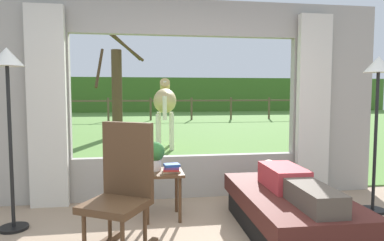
{
  "coord_description": "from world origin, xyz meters",
  "views": [
    {
      "loc": [
        -0.63,
        -2.25,
        1.38
      ],
      "look_at": [
        0.0,
        1.8,
        1.05
      ],
      "focal_mm": 32.77,
      "sensor_mm": 36.0,
      "label": 1
    }
  ],
  "objects_px": {
    "horse": "(165,101)",
    "pasture_tree": "(117,89)",
    "side_table": "(163,180)",
    "potted_plant": "(155,154)",
    "floor_lamp_right": "(378,87)",
    "reclining_person": "(292,183)",
    "recliner_sofa": "(289,212)",
    "book_stack": "(172,168)",
    "rocking_chair": "(122,190)",
    "floor_lamp_left": "(8,84)"
  },
  "relations": [
    {
      "from": "book_stack",
      "to": "floor_lamp_left",
      "type": "relative_size",
      "value": 0.11
    },
    {
      "from": "pasture_tree",
      "to": "rocking_chair",
      "type": "bearing_deg",
      "value": -86.64
    },
    {
      "from": "side_table",
      "to": "floor_lamp_right",
      "type": "xyz_separation_m",
      "value": [
        2.42,
        -0.17,
        1.01
      ]
    },
    {
      "from": "rocking_chair",
      "to": "pasture_tree",
      "type": "bearing_deg",
      "value": 123.14
    },
    {
      "from": "potted_plant",
      "to": "book_stack",
      "type": "bearing_deg",
      "value": -34.77
    },
    {
      "from": "reclining_person",
      "to": "pasture_tree",
      "type": "bearing_deg",
      "value": 105.65
    },
    {
      "from": "recliner_sofa",
      "to": "horse",
      "type": "height_order",
      "value": "horse"
    },
    {
      "from": "potted_plant",
      "to": "floor_lamp_left",
      "type": "distance_m",
      "value": 1.63
    },
    {
      "from": "reclining_person",
      "to": "potted_plant",
      "type": "distance_m",
      "value": 1.48
    },
    {
      "from": "side_table",
      "to": "horse",
      "type": "bearing_deg",
      "value": 85.19
    },
    {
      "from": "reclining_person",
      "to": "floor_lamp_right",
      "type": "bearing_deg",
      "value": 23.92
    },
    {
      "from": "side_table",
      "to": "potted_plant",
      "type": "distance_m",
      "value": 0.29
    },
    {
      "from": "side_table",
      "to": "potted_plant",
      "type": "relative_size",
      "value": 1.63
    },
    {
      "from": "floor_lamp_right",
      "to": "horse",
      "type": "bearing_deg",
      "value": 111.53
    },
    {
      "from": "recliner_sofa",
      "to": "floor_lamp_left",
      "type": "relative_size",
      "value": 0.95
    },
    {
      "from": "recliner_sofa",
      "to": "pasture_tree",
      "type": "bearing_deg",
      "value": 105.74
    },
    {
      "from": "recliner_sofa",
      "to": "book_stack",
      "type": "xyz_separation_m",
      "value": [
        -1.09,
        0.57,
        0.35
      ]
    },
    {
      "from": "book_stack",
      "to": "floor_lamp_left",
      "type": "xyz_separation_m",
      "value": [
        -1.6,
        -0.03,
        0.9
      ]
    },
    {
      "from": "floor_lamp_left",
      "to": "potted_plant",
      "type": "bearing_deg",
      "value": 6.07
    },
    {
      "from": "recliner_sofa",
      "to": "rocking_chair",
      "type": "bearing_deg",
      "value": -174.31
    },
    {
      "from": "recliner_sofa",
      "to": "potted_plant",
      "type": "relative_size",
      "value": 5.37
    },
    {
      "from": "horse",
      "to": "pasture_tree",
      "type": "xyz_separation_m",
      "value": [
        -1.3,
        2.44,
        0.33
      ]
    },
    {
      "from": "horse",
      "to": "pasture_tree",
      "type": "height_order",
      "value": "pasture_tree"
    },
    {
      "from": "pasture_tree",
      "to": "recliner_sofa",
      "type": "bearing_deg",
      "value": -75.54
    },
    {
      "from": "book_stack",
      "to": "rocking_chair",
      "type": "bearing_deg",
      "value": -125.63
    },
    {
      "from": "side_table",
      "to": "horse",
      "type": "xyz_separation_m",
      "value": [
        0.41,
        4.93,
        0.73
      ]
    },
    {
      "from": "recliner_sofa",
      "to": "floor_lamp_right",
      "type": "bearing_deg",
      "value": 21.92
    },
    {
      "from": "rocking_chair",
      "to": "side_table",
      "type": "bearing_deg",
      "value": 91.61
    },
    {
      "from": "reclining_person",
      "to": "pasture_tree",
      "type": "relative_size",
      "value": 0.46
    },
    {
      "from": "pasture_tree",
      "to": "reclining_person",
      "type": "bearing_deg",
      "value": -75.63
    },
    {
      "from": "horse",
      "to": "pasture_tree",
      "type": "distance_m",
      "value": 2.79
    },
    {
      "from": "potted_plant",
      "to": "pasture_tree",
      "type": "xyz_separation_m",
      "value": [
        -0.8,
        7.31,
        0.78
      ]
    },
    {
      "from": "pasture_tree",
      "to": "floor_lamp_right",
      "type": "bearing_deg",
      "value": -66.32
    },
    {
      "from": "reclining_person",
      "to": "horse",
      "type": "relative_size",
      "value": 0.79
    },
    {
      "from": "recliner_sofa",
      "to": "book_stack",
      "type": "relative_size",
      "value": 8.73
    },
    {
      "from": "reclining_person",
      "to": "pasture_tree",
      "type": "xyz_separation_m",
      "value": [
        -2.06,
        8.06,
        0.96
      ]
    },
    {
      "from": "rocking_chair",
      "to": "potted_plant",
      "type": "distance_m",
      "value": 0.89
    },
    {
      "from": "rocking_chair",
      "to": "book_stack",
      "type": "xyz_separation_m",
      "value": [
        0.5,
        0.7,
        0.02
      ]
    },
    {
      "from": "side_table",
      "to": "potted_plant",
      "type": "bearing_deg",
      "value": 143.13
    },
    {
      "from": "pasture_tree",
      "to": "side_table",
      "type": "bearing_deg",
      "value": -83.18
    },
    {
      "from": "reclining_person",
      "to": "rocking_chair",
      "type": "distance_m",
      "value": 1.59
    },
    {
      "from": "reclining_person",
      "to": "floor_lamp_right",
      "type": "relative_size",
      "value": 0.8
    },
    {
      "from": "potted_plant",
      "to": "floor_lamp_left",
      "type": "height_order",
      "value": "floor_lamp_left"
    },
    {
      "from": "recliner_sofa",
      "to": "potted_plant",
      "type": "height_order",
      "value": "potted_plant"
    },
    {
      "from": "floor_lamp_right",
      "to": "book_stack",
      "type": "bearing_deg",
      "value": 177.4
    },
    {
      "from": "floor_lamp_right",
      "to": "reclining_person",
      "type": "bearing_deg",
      "value": -157.36
    },
    {
      "from": "floor_lamp_left",
      "to": "horse",
      "type": "bearing_deg",
      "value": 69.01
    },
    {
      "from": "horse",
      "to": "rocking_chair",
      "type": "bearing_deg",
      "value": -93.31
    },
    {
      "from": "side_table",
      "to": "reclining_person",
      "type": "bearing_deg",
      "value": -30.06
    },
    {
      "from": "reclining_person",
      "to": "floor_lamp_left",
      "type": "height_order",
      "value": "floor_lamp_left"
    }
  ]
}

